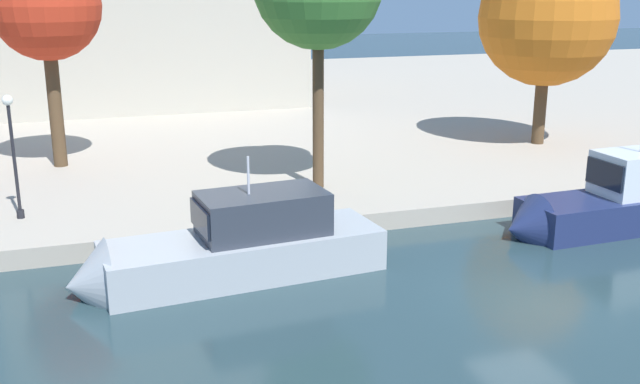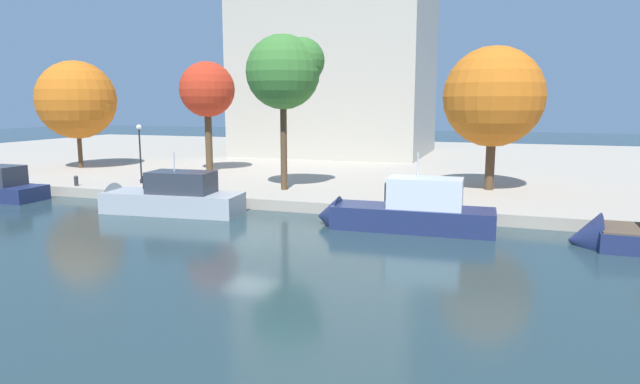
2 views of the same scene
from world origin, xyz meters
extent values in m
plane|color=#23383D|center=(0.00, 0.00, 0.00)|extent=(220.00, 220.00, 0.00)
cube|color=#A39989|center=(0.00, 34.35, 0.35)|extent=(120.00, 55.00, 0.69)
cube|color=#9EA3A8|center=(-7.35, 4.25, 0.45)|extent=(8.80, 3.48, 1.66)
cone|color=#9EA3A8|center=(-12.03, 3.82, 0.45)|extent=(1.43, 2.68, 2.58)
cube|color=#2D333D|center=(-6.71, 4.31, 1.94)|extent=(4.05, 2.51, 1.32)
cube|color=black|center=(-8.21, 4.17, 2.01)|extent=(1.21, 2.12, 0.79)
cylinder|color=silver|center=(-7.14, 4.27, 3.19)|extent=(0.08, 0.08, 1.18)
cube|color=navy|center=(7.37, 4.48, 0.46)|extent=(8.61, 2.77, 1.57)
cone|color=navy|center=(2.70, 4.31, 0.46)|extent=(1.29, 2.38, 2.33)
cube|color=silver|center=(8.00, 4.51, 2.05)|extent=(3.91, 2.11, 1.59)
cube|color=black|center=(6.51, 4.45, 2.13)|extent=(1.09, 1.88, 0.96)
cylinder|color=silver|center=(7.58, 4.49, 3.52)|extent=(0.08, 0.08, 1.35)
cone|color=navy|center=(15.66, 4.06, 0.19)|extent=(1.44, 2.84, 2.83)
cylinder|color=#2D2D33|center=(-17.85, 7.65, 0.96)|extent=(0.29, 0.29, 0.53)
sphere|color=#2D2D33|center=(-17.85, 7.65, 1.30)|extent=(0.32, 0.32, 0.32)
cylinder|color=black|center=(-14.14, 10.33, 2.72)|extent=(0.12, 0.12, 4.07)
sphere|color=white|center=(-14.14, 10.33, 4.93)|extent=(0.37, 0.37, 0.37)
cylinder|color=black|center=(-14.14, 10.33, 0.84)|extent=(0.26, 0.26, 0.30)
cylinder|color=#4C3823|center=(-12.84, 18.18, 3.38)|extent=(0.61, 0.61, 5.38)
sphere|color=#B22D19|center=(-12.84, 18.18, 7.85)|extent=(4.76, 4.76, 4.76)
sphere|color=#B22D19|center=(-12.51, 19.03, 8.69)|extent=(2.51, 2.51, 2.51)
sphere|color=#B22D19|center=(-12.51, 18.95, 7.17)|extent=(2.81, 2.81, 2.81)
cylinder|color=#4C3823|center=(-25.69, 16.78, 2.50)|extent=(0.40, 0.40, 3.61)
sphere|color=#BC6019|center=(-25.69, 16.78, 6.96)|extent=(7.10, 7.10, 7.10)
sphere|color=#BC6019|center=(-24.38, 16.98, 6.46)|extent=(4.41, 4.41, 4.41)
sphere|color=#BC6019|center=(-25.58, 15.35, 6.40)|extent=(3.93, 3.93, 3.93)
cylinder|color=#4C3823|center=(10.90, 15.63, 2.62)|extent=(0.63, 0.63, 3.87)
sphere|color=#BC6019|center=(10.90, 15.63, 7.13)|extent=(6.85, 6.85, 6.85)
sphere|color=#BC6019|center=(11.69, 15.09, 6.92)|extent=(4.54, 4.54, 4.54)
sphere|color=#BC6019|center=(10.41, 16.80, 7.66)|extent=(3.83, 3.83, 3.83)
cylinder|color=#4C3823|center=(-2.73, 10.98, 3.79)|extent=(0.45, 0.45, 6.20)
sphere|color=#38702D|center=(-2.73, 10.98, 8.79)|extent=(5.06, 5.06, 5.06)
sphere|color=#38702D|center=(-2.23, 10.01, 9.36)|extent=(2.47, 2.47, 2.47)
sphere|color=#38702D|center=(-1.58, 11.52, 9.54)|extent=(3.17, 3.17, 3.17)
camera|label=1|loc=(-11.81, -16.94, 8.77)|focal=41.48mm
camera|label=2|loc=(11.94, -24.13, 6.77)|focal=30.72mm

